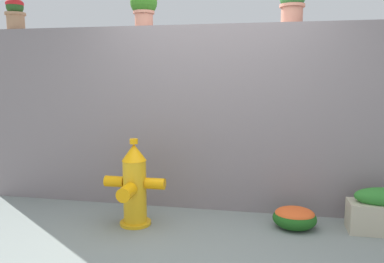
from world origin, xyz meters
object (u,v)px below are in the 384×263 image
at_px(potted_plant_1, 144,3).
at_px(planter_box, 381,212).
at_px(potted_plant_0, 15,12).
at_px(fire_hydrant, 134,186).
at_px(flower_bush_left, 295,217).

bearing_deg(potted_plant_1, planter_box, -10.20).
xyz_separation_m(potted_plant_0, potted_plant_1, (1.64, -0.03, 0.04)).
height_order(fire_hydrant, flower_bush_left, fire_hydrant).
bearing_deg(potted_plant_0, flower_bush_left, -8.92).
height_order(potted_plant_1, fire_hydrant, potted_plant_1).
xyz_separation_m(potted_plant_1, planter_box, (2.50, -0.45, -2.10)).
relative_size(potted_plant_0, planter_box, 0.63).
relative_size(fire_hydrant, planter_box, 1.45).
distance_m(fire_hydrant, flower_bush_left, 1.63).
height_order(flower_bush_left, planter_box, planter_box).
relative_size(flower_bush_left, planter_box, 0.71).
bearing_deg(fire_hydrant, potted_plant_1, 97.88).
bearing_deg(flower_bush_left, planter_box, 2.78).
bearing_deg(flower_bush_left, fire_hydrant, -171.84).
xyz_separation_m(fire_hydrant, flower_bush_left, (1.59, 0.23, -0.29)).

